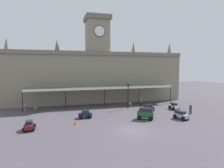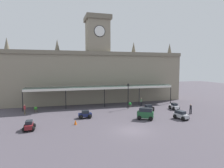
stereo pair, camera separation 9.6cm
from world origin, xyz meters
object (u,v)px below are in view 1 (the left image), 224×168
(planter_forecourt_centre, at_px, (36,109))
(car_white_sedan, at_px, (174,107))
(traffic_cone, at_px, (76,122))
(car_silver_estate, at_px, (181,115))
(car_green_van, at_px, (146,114))
(car_navy_sedan, at_px, (85,115))
(car_maroon_sedan, at_px, (29,126))
(car_black_sedan, at_px, (148,108))
(pedestrian_beside_cars, at_px, (25,109))
(pedestrian_crossing_forecourt, at_px, (191,109))
(pedestrian_near_entrance, at_px, (141,102))
(planter_by_canopy, at_px, (130,105))
(victorian_lamppost, at_px, (128,93))

(planter_forecourt_centre, bearing_deg, car_white_sedan, -10.90)
(car_white_sedan, relative_size, traffic_cone, 3.13)
(car_silver_estate, xyz_separation_m, car_green_van, (-5.29, 1.25, 0.24))
(car_navy_sedan, bearing_deg, car_maroon_sedan, -153.61)
(car_black_sedan, height_order, pedestrian_beside_cars, pedestrian_beside_cars)
(car_silver_estate, bearing_deg, planter_forecourt_centre, 153.29)
(car_green_van, height_order, pedestrian_crossing_forecourt, car_green_van)
(car_white_sedan, xyz_separation_m, car_green_van, (-8.22, -4.95, 0.30))
(pedestrian_near_entrance, height_order, pedestrian_beside_cars, same)
(car_green_van, bearing_deg, traffic_cone, 178.73)
(car_white_sedan, distance_m, pedestrian_beside_cars, 26.52)
(car_white_sedan, height_order, car_black_sedan, same)
(pedestrian_beside_cars, height_order, traffic_cone, pedestrian_beside_cars)
(pedestrian_beside_cars, bearing_deg, car_black_sedan, -9.74)
(car_black_sedan, xyz_separation_m, pedestrian_beside_cars, (-20.91, 3.59, 0.41))
(car_black_sedan, bearing_deg, pedestrian_crossing_forecourt, -31.29)
(car_silver_estate, height_order, planter_forecourt_centre, car_silver_estate)
(car_white_sedan, height_order, planter_forecourt_centre, car_white_sedan)
(car_white_sedan, distance_m, traffic_cone, 19.20)
(car_green_van, distance_m, planter_by_canopy, 9.19)
(traffic_cone, height_order, planter_forecourt_centre, planter_forecourt_centre)
(car_maroon_sedan, relative_size, planter_by_canopy, 2.16)
(car_maroon_sedan, xyz_separation_m, victorian_lamppost, (16.28, 8.21, 2.52))
(planter_by_canopy, bearing_deg, victorian_lamppost, -123.87)
(car_green_van, xyz_separation_m, car_navy_sedan, (-8.66, 3.27, -0.30))
(pedestrian_crossing_forecourt, height_order, pedestrian_near_entrance, same)
(planter_by_canopy, bearing_deg, pedestrian_near_entrance, 9.48)
(car_maroon_sedan, height_order, pedestrian_near_entrance, pedestrian_near_entrance)
(traffic_cone, bearing_deg, victorian_lamppost, 35.63)
(car_navy_sedan, distance_m, car_black_sedan, 11.61)
(pedestrian_near_entrance, height_order, planter_by_canopy, pedestrian_near_entrance)
(car_maroon_sedan, relative_size, planter_forecourt_centre, 2.16)
(car_black_sedan, relative_size, planter_by_canopy, 2.18)
(car_black_sedan, distance_m, traffic_cone, 14.01)
(car_maroon_sedan, relative_size, car_black_sedan, 0.99)
(car_silver_estate, xyz_separation_m, planter_by_canopy, (-4.27, 10.38, -0.07))
(planter_forecourt_centre, bearing_deg, car_silver_estate, -26.71)
(car_green_van, distance_m, pedestrian_near_entrance, 10.23)
(pedestrian_beside_cars, bearing_deg, car_maroon_sedan, -78.04)
(planter_by_canopy, bearing_deg, traffic_cone, -142.06)
(car_silver_estate, relative_size, victorian_lamppost, 0.49)
(car_green_van, bearing_deg, car_maroon_sedan, -178.35)
(car_black_sedan, relative_size, planter_forecourt_centre, 2.18)
(planter_forecourt_centre, bearing_deg, pedestrian_near_entrance, -0.42)
(planter_forecourt_centre, bearing_deg, pedestrian_beside_cars, -140.68)
(car_maroon_sedan, bearing_deg, pedestrian_beside_cars, 101.96)
(car_silver_estate, xyz_separation_m, pedestrian_crossing_forecourt, (3.60, 2.41, 0.34))
(pedestrian_crossing_forecourt, bearing_deg, car_black_sedan, 148.71)
(car_green_van, relative_size, planter_forecourt_centre, 2.69)
(victorian_lamppost, bearing_deg, car_silver_estate, -59.99)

